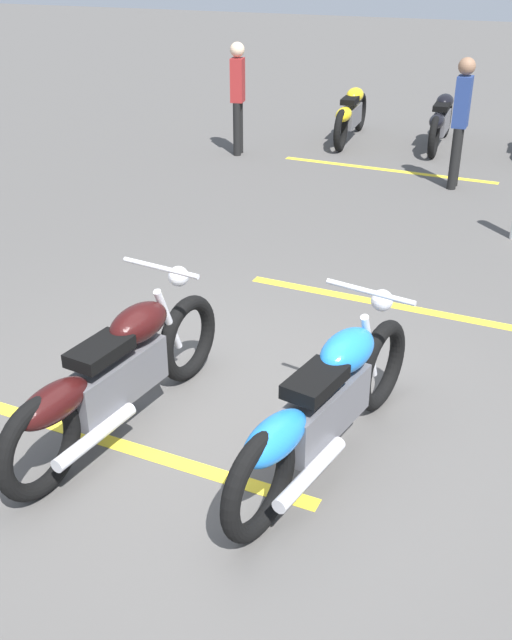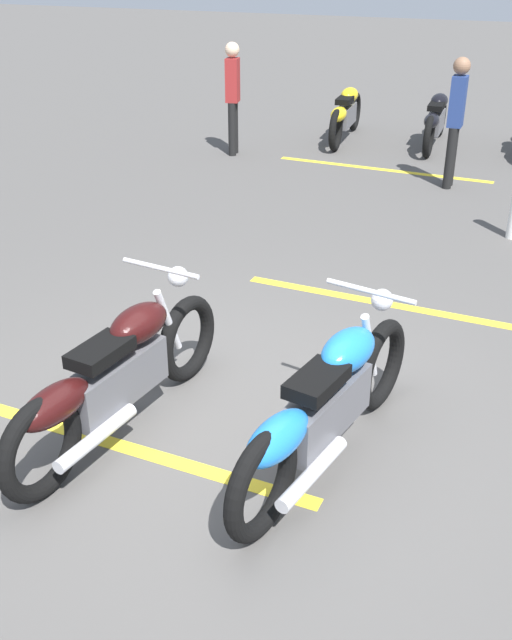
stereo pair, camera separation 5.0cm
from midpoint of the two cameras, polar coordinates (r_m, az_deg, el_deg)
The scene contains 10 objects.
ground_plane at distance 5.26m, azimuth -1.20°, elevation -7.98°, with size 60.00×60.00×0.00m, color #514F4C.
motorcycle_bright_foreground at distance 4.64m, azimuth 5.59°, elevation -6.56°, with size 2.21×0.71×1.04m.
motorcycle_dark_foreground at distance 5.01m, azimuth -10.44°, elevation -4.13°, with size 2.22×0.62×1.04m.
motorcycle_row_left at distance 12.64m, azimuth 14.14°, elevation 14.65°, with size 2.14×0.29×0.80m.
motorcycle_row_center at distance 12.81m, azimuth 7.39°, elevation 15.43°, with size 2.19×0.34×0.82m.
bystander_near_row at distance 10.43m, azimuth 15.59°, elevation 14.79°, with size 0.29×0.22×1.70m.
bystander_secondary at distance 11.81m, azimuth -1.29°, elevation 17.03°, with size 0.28×0.22×1.67m.
parking_stripe_near at distance 5.22m, azimuth -11.75°, elevation -8.87°, with size 3.20×0.12×0.01m, color yellow.
parking_stripe_mid at distance 6.97m, azimuth 12.11°, elevation 0.85°, with size 3.20×0.12×0.01m, color yellow.
parking_stripe_far at distance 11.29m, azimuth 10.15°, elevation 11.29°, with size 3.20×0.12×0.01m, color yellow.
Camera 1 is at (-3.93, -1.74, 3.03)m, focal length 41.64 mm.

